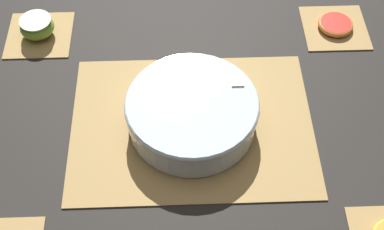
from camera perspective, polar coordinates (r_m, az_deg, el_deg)
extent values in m
plane|color=black|center=(1.03, 0.00, -1.11)|extent=(6.00, 6.00, 0.00)
cube|color=#A8844C|center=(1.03, 0.00, -1.01)|extent=(0.46, 0.34, 0.01)
cube|color=#3D2D19|center=(1.03, -8.58, -1.18)|extent=(0.01, 0.33, 0.00)
cube|color=#3D2D19|center=(1.03, -4.31, -1.07)|extent=(0.01, 0.33, 0.00)
cube|color=#3D2D19|center=(1.02, 0.00, -0.95)|extent=(0.01, 0.33, 0.00)
cube|color=#3D2D19|center=(1.03, 4.30, -0.83)|extent=(0.01, 0.33, 0.00)
cube|color=#3D2D19|center=(1.04, 8.53, -0.70)|extent=(0.01, 0.33, 0.00)
cube|color=#A8844C|center=(1.23, -15.95, 8.25)|extent=(0.14, 0.14, 0.01)
cube|color=#3D2D19|center=(1.24, -17.87, 8.18)|extent=(0.00, 0.14, 0.00)
cube|color=#3D2D19|center=(1.23, -16.61, 8.27)|extent=(0.00, 0.14, 0.00)
cube|color=#3D2D19|center=(1.23, -15.33, 8.35)|extent=(0.00, 0.14, 0.00)
cube|color=#3D2D19|center=(1.22, -14.04, 8.43)|extent=(0.00, 0.14, 0.00)
cube|color=#A8844C|center=(1.24, 14.98, 9.02)|extent=(0.14, 0.14, 0.01)
cube|color=#3D2D19|center=(1.23, 13.94, 9.10)|extent=(0.00, 0.14, 0.00)
cube|color=#3D2D19|center=(1.25, 16.04, 9.06)|extent=(0.00, 0.14, 0.00)
cylinder|color=silver|center=(1.00, 0.00, 0.23)|extent=(0.24, 0.24, 0.07)
torus|color=silver|center=(0.97, 0.00, 1.18)|extent=(0.25, 0.25, 0.01)
cylinder|color=#F4EABC|center=(1.02, 0.16, 0.17)|extent=(0.02, 0.02, 0.01)
cylinder|color=#F4EABC|center=(0.93, 1.20, -2.19)|extent=(0.03, 0.03, 0.01)
cylinder|color=#F4EABC|center=(0.96, -0.66, -2.42)|extent=(0.03, 0.03, 0.01)
cylinder|color=#F4EABC|center=(1.04, 1.39, 2.43)|extent=(0.03, 0.03, 0.01)
cylinder|color=#F4EABC|center=(0.96, 1.47, -3.75)|extent=(0.03, 0.03, 0.01)
cylinder|color=#F4EABC|center=(0.98, 2.04, -2.28)|extent=(0.03, 0.03, 0.01)
cylinder|color=#F4EABC|center=(0.92, -0.60, -3.19)|extent=(0.03, 0.03, 0.01)
cylinder|color=#F4EABC|center=(0.99, -2.74, 1.63)|extent=(0.03, 0.03, 0.01)
cube|color=white|center=(0.98, -0.52, -0.53)|extent=(0.03, 0.03, 0.03)
cube|color=white|center=(1.00, -5.45, -0.96)|extent=(0.03, 0.03, 0.03)
cube|color=white|center=(1.01, -4.10, 0.83)|extent=(0.03, 0.03, 0.03)
cube|color=white|center=(1.06, -1.14, 2.86)|extent=(0.03, 0.03, 0.03)
cube|color=white|center=(1.01, 4.06, 0.87)|extent=(0.02, 0.02, 0.02)
cube|color=white|center=(0.98, 3.44, -0.75)|extent=(0.03, 0.03, 0.03)
cube|color=white|center=(1.01, 4.84, 3.19)|extent=(0.02, 0.02, 0.02)
cube|color=white|center=(1.00, -0.94, 1.54)|extent=(0.03, 0.03, 0.03)
cube|color=white|center=(1.02, -0.17, 3.49)|extent=(0.02, 0.02, 0.02)
ellipsoid|color=red|center=(1.03, 2.56, 4.88)|extent=(0.02, 0.01, 0.01)
ellipsoid|color=red|center=(0.94, -3.89, -1.94)|extent=(0.03, 0.01, 0.01)
ellipsoid|color=#F9A338|center=(1.04, 0.81, 4.48)|extent=(0.03, 0.02, 0.01)
ellipsoid|color=#F9A338|center=(1.03, -1.51, 4.14)|extent=(0.03, 0.02, 0.01)
ellipsoid|color=#F9A338|center=(0.99, 4.77, -1.60)|extent=(0.03, 0.02, 0.01)
ellipsoid|color=#7FAD38|center=(1.22, -16.20, 9.02)|extent=(0.07, 0.07, 0.04)
cylinder|color=white|center=(1.20, -16.40, 9.66)|extent=(0.07, 0.07, 0.00)
cylinder|color=red|center=(1.24, 15.07, 9.32)|extent=(0.07, 0.07, 0.01)
torus|color=orange|center=(1.24, 15.07, 9.32)|extent=(0.08, 0.08, 0.01)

